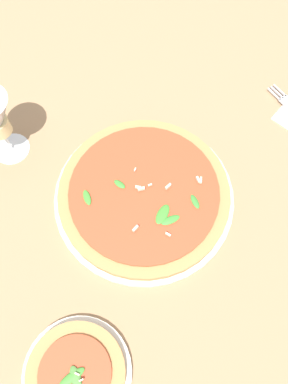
{
  "coord_description": "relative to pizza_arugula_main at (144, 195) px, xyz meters",
  "views": [
    {
      "loc": [
        -0.19,
        0.29,
        0.7
      ],
      "look_at": [
        -0.04,
        0.03,
        0.03
      ],
      "focal_mm": 35.0,
      "sensor_mm": 36.0,
      "label": 1
    }
  ],
  "objects": [
    {
      "name": "ground_plane",
      "position": [
        0.04,
        -0.03,
        -0.02
      ],
      "size": [
        6.0,
        6.0,
        0.0
      ],
      "primitive_type": "plane",
      "color": "#9E7A56"
    },
    {
      "name": "pizza_arugula_main",
      "position": [
        0.0,
        0.0,
        0.0
      ],
      "size": [
        0.36,
        0.36,
        0.05
      ],
      "color": "silver",
      "rests_on": "ground_plane"
    },
    {
      "name": "pizza_personal_side",
      "position": [
        -0.07,
        0.33,
        -0.0
      ],
      "size": [
        0.18,
        0.18,
        0.04
      ],
      "color": "silver",
      "rests_on": "ground_plane"
    }
  ]
}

